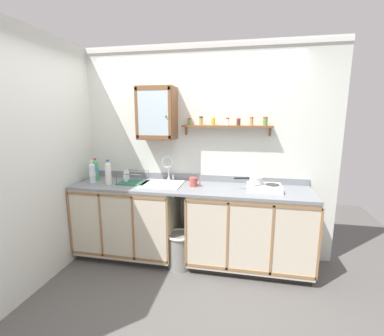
{
  "coord_description": "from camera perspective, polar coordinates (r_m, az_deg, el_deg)",
  "views": [
    {
      "loc": [
        0.64,
        -2.75,
        1.78
      ],
      "look_at": [
        0.01,
        0.38,
        1.15
      ],
      "focal_mm": 25.07,
      "sensor_mm": 36.0,
      "label": 1
    }
  ],
  "objects": [
    {
      "name": "bottle_water_clear_2",
      "position": [
        3.56,
        -20.46,
        -0.93
      ],
      "size": [
        0.07,
        0.07,
        0.28
      ],
      "color": "silver",
      "rests_on": "countertop"
    },
    {
      "name": "hot_plate_stove",
      "position": [
        3.12,
        15.08,
        -4.04
      ],
      "size": [
        0.38,
        0.31,
        0.07
      ],
      "color": "silver",
      "rests_on": "countertop"
    },
    {
      "name": "sink",
      "position": [
        3.31,
        -6.27,
        -3.66
      ],
      "size": [
        0.49,
        0.48,
        0.44
      ],
      "color": "silver",
      "rests_on": "countertop"
    },
    {
      "name": "back_wall",
      "position": [
        3.44,
        0.55,
        3.5
      ],
      "size": [
        3.45,
        0.07,
        2.63
      ],
      "color": "silver",
      "rests_on": "ground"
    },
    {
      "name": "side_wall_left",
      "position": [
        3.24,
        -28.93,
        1.46
      ],
      "size": [
        0.05,
        3.37,
        2.63
      ],
      "primitive_type": "cube",
      "color": "silver",
      "rests_on": "ground"
    },
    {
      "name": "backsplash",
      "position": [
        3.46,
        0.43,
        -2.02
      ],
      "size": [
        2.81,
        0.02,
        0.08
      ],
      "primitive_type": "cube",
      "color": "gray",
      "rests_on": "countertop"
    },
    {
      "name": "lower_cabinet_run",
      "position": [
        3.58,
        -13.35,
        -10.72
      ],
      "size": [
        1.24,
        0.64,
        0.92
      ],
      "color": "black",
      "rests_on": "ground"
    },
    {
      "name": "bottle_soda_green_0",
      "position": [
        3.67,
        -19.8,
        -0.37
      ],
      "size": [
        0.07,
        0.07,
        0.29
      ],
      "color": "#4CB266",
      "rests_on": "countertop"
    },
    {
      "name": "trash_bin",
      "position": [
        3.32,
        -2.62,
        -16.91
      ],
      "size": [
        0.33,
        0.33,
        0.43
      ],
      "color": "gray",
      "rests_on": "ground"
    },
    {
      "name": "mug",
      "position": [
        3.18,
        0.34,
        -2.97
      ],
      "size": [
        0.14,
        0.1,
        0.11
      ],
      "color": "#B24C47",
      "rests_on": "countertop"
    },
    {
      "name": "spice_shelf",
      "position": [
        3.26,
        7.45,
        9.01
      ],
      "size": [
        1.08,
        0.14,
        0.23
      ],
      "color": "brown"
    },
    {
      "name": "lower_cabinet_run_right",
      "position": [
        3.28,
        12.02,
        -12.74
      ],
      "size": [
        1.4,
        0.64,
        0.92
      ],
      "color": "black",
      "rests_on": "ground"
    },
    {
      "name": "countertop",
      "position": [
        3.19,
        -0.61,
        -4.21
      ],
      "size": [
        2.81,
        0.66,
        0.03
      ],
      "primitive_type": "cube",
      "color": "gray",
      "rests_on": "lower_cabinet_run"
    },
    {
      "name": "saucepan",
      "position": [
        3.12,
        13.34,
        -2.47
      ],
      "size": [
        0.33,
        0.16,
        0.08
      ],
      "color": "silver",
      "rests_on": "hot_plate_stove"
    },
    {
      "name": "bottle_opaque_white_1",
      "position": [
        3.41,
        -17.39,
        -1.04
      ],
      "size": [
        0.07,
        0.07,
        0.3
      ],
      "color": "white",
      "rests_on": "countertop"
    },
    {
      "name": "floor",
      "position": [
        3.34,
        -1.56,
        -21.14
      ],
      "size": [
        5.85,
        5.85,
        0.0
      ],
      "primitive_type": "plane",
      "color": "#565451",
      "rests_on": "ground"
    },
    {
      "name": "wall_cabinet",
      "position": [
        3.35,
        -7.49,
        11.48
      ],
      "size": [
        0.45,
        0.32,
        0.63
      ],
      "color": "brown"
    },
    {
      "name": "dish_rack",
      "position": [
        3.42,
        -12.6,
        -2.74
      ],
      "size": [
        0.35,
        0.28,
        0.17
      ],
      "color": "#26664C",
      "rests_on": "countertop"
    }
  ]
}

